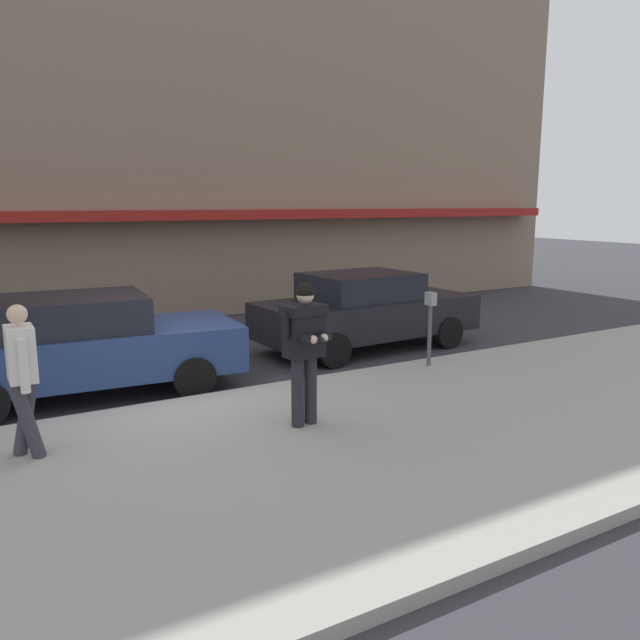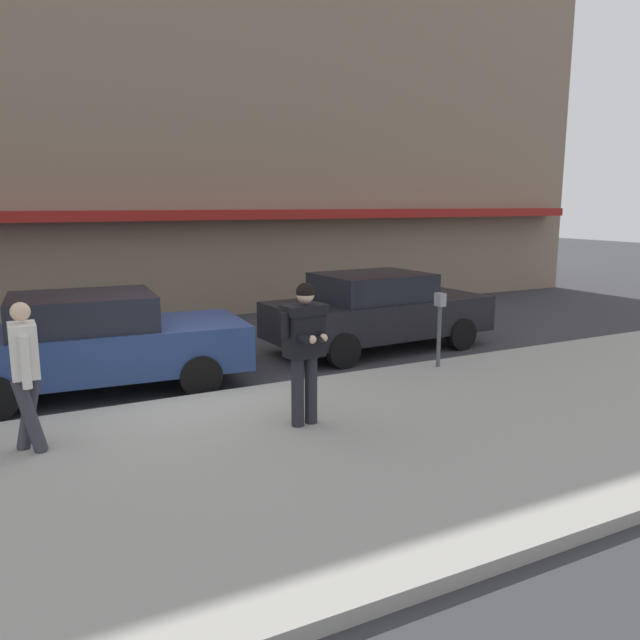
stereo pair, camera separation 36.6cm
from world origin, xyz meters
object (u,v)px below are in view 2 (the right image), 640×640
at_px(parking_meter, 440,319).
at_px(pedestrian_in_light_coat, 25,367).
at_px(man_texting_on_phone, 305,338).
at_px(parked_sedan_mid, 94,342).
at_px(parked_sedan_far, 378,311).

bearing_deg(parking_meter, pedestrian_in_light_coat, -172.87).
height_order(man_texting_on_phone, pedestrian_in_light_coat, man_texting_on_phone).
relative_size(parked_sedan_mid, man_texting_on_phone, 2.56).
relative_size(parked_sedan_mid, parked_sedan_far, 1.01).
bearing_deg(parked_sedan_mid, man_texting_on_phone, -56.62).
bearing_deg(parked_sedan_mid, parked_sedan_far, 4.35).
xyz_separation_m(parked_sedan_far, parking_meter, (-0.09, -2.06, 0.18)).
bearing_deg(parked_sedan_far, pedestrian_in_light_coat, -156.10).
bearing_deg(parked_sedan_mid, pedestrian_in_light_coat, -113.08).
xyz_separation_m(man_texting_on_phone, pedestrian_in_light_coat, (-3.10, 0.68, -0.14)).
bearing_deg(man_texting_on_phone, pedestrian_in_light_coat, 167.58).
distance_m(parked_sedan_far, man_texting_on_phone, 4.89).
xyz_separation_m(man_texting_on_phone, parking_meter, (3.25, 1.48, -0.28)).
bearing_deg(parked_sedan_far, parking_meter, -92.56).
height_order(parked_sedan_mid, parking_meter, parked_sedan_mid).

